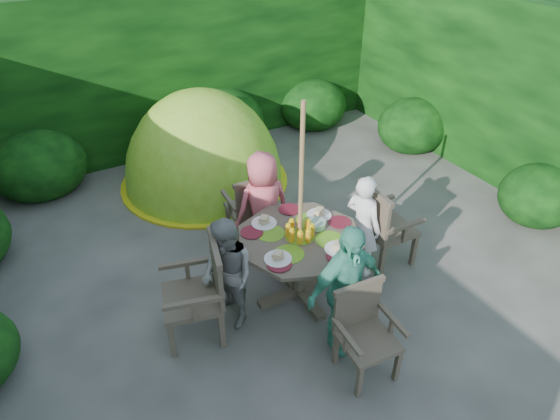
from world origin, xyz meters
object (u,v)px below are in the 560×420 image
garden_chair_front (364,330)px  dome_tent (206,182)px  child_front (345,290)px  garden_chair_left (201,291)px  parasol_pole (300,209)px  child_right (362,226)px  patio_table (300,246)px  child_back (263,206)px  garden_chair_right (383,225)px  child_left (228,275)px  garden_chair_back (251,207)px

garden_chair_front → dome_tent: bearing=93.8°
child_front → garden_chair_left: bearing=142.3°
parasol_pole → child_right: parasol_pole is taller
child_right → dome_tent: 2.87m
patio_table → child_right: child_right is taller
child_right → child_back: size_ratio=0.93×
garden_chair_right → garden_chair_left: garden_chair_left is taller
patio_table → child_front: child_front is taller
parasol_pole → child_left: parasol_pole is taller
dome_tent → child_left: bearing=-100.9°
garden_chair_front → garden_chair_left: bearing=139.3°
patio_table → dome_tent: (0.03, 2.69, -0.64)m
patio_table → garden_chair_right: garden_chair_right is taller
parasol_pole → dome_tent: (0.04, 2.69, -1.10)m
child_front → garden_chair_right: bearing=34.0°
child_front → dome_tent: 3.56m
child_back → child_front: 1.60m
garden_chair_back → child_right: 1.37m
garden_chair_front → dome_tent: 3.82m
child_right → child_front: size_ratio=0.89×
child_front → patio_table: bearing=87.4°
garden_chair_back → patio_table: bearing=94.4°
garden_chair_back → garden_chair_left: bearing=49.8°
garden_chair_back → child_front: size_ratio=0.65×
patio_table → child_back: bearing=89.8°
patio_table → child_left: size_ratio=1.11×
garden_chair_right → garden_chair_back: bearing=46.6°
garden_chair_front → child_back: bearing=94.1°
garden_chair_right → child_front: bearing=127.9°
garden_chair_right → garden_chair_front: size_ratio=1.15×
parasol_pole → child_front: parasol_pole is taller
patio_table → child_front: size_ratio=0.97×
garden_chair_right → child_front: size_ratio=0.71×
garden_chair_back → child_front: child_front is taller
garden_chair_right → child_right: 0.31m
child_back → child_front: size_ratio=0.96×
garden_chair_back → child_front: (-0.01, -1.90, 0.21)m
garden_chair_front → child_left: child_left is taller
garden_chair_front → garden_chair_right: bearing=49.4°
child_back → garden_chair_front: bearing=91.9°
child_back → parasol_pole: bearing=91.8°
garden_chair_front → child_right: size_ratio=0.70×
garden_chair_right → parasol_pole: bearing=91.8°
dome_tent → patio_table: bearing=-84.3°
child_left → child_back: bearing=127.6°
garden_chair_right → garden_chair_front: (-1.10, -1.10, -0.07)m
parasol_pole → child_left: size_ratio=1.83×
garden_chair_front → child_right: bearing=58.2°
parasol_pole → child_left: 0.94m
parasol_pole → garden_chair_front: bearing=-90.3°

